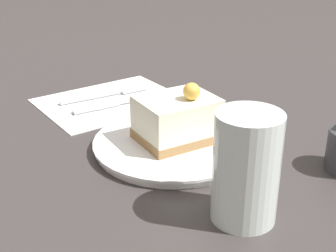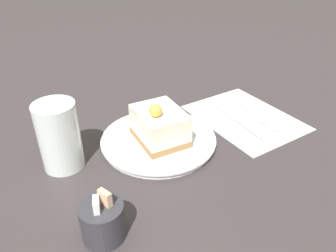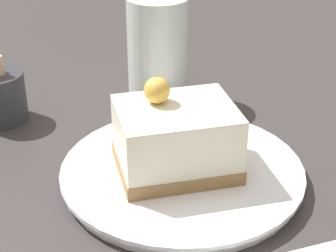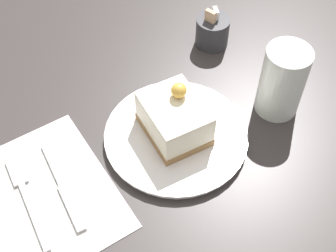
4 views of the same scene
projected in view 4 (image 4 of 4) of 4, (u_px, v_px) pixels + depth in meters
ground_plane at (191, 127)px, 0.76m from camera, size 4.00×4.00×0.00m
plate at (176, 136)px, 0.74m from camera, size 0.23×0.23×0.01m
cake_slice at (174, 118)px, 0.71m from camera, size 0.09×0.11×0.09m
napkin at (46, 195)px, 0.68m from camera, size 0.19×0.24×0.00m
fork at (25, 194)px, 0.68m from camera, size 0.03×0.17×0.00m
knife at (65, 193)px, 0.68m from camera, size 0.03×0.16×0.00m
sugar_bowl at (212, 31)px, 0.86m from camera, size 0.06×0.06×0.08m
drinking_glass at (282, 81)px, 0.73m from camera, size 0.07×0.07×0.12m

